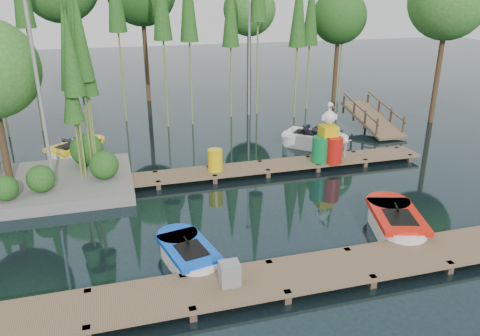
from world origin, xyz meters
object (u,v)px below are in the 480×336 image
object	(u,v)px
yellow_barrel	(215,160)
island	(18,100)
drum_cluster	(329,144)
boat_red	(396,223)
boat_blue	(188,255)
boat_yellow_far	(75,150)
utility_cabinet	(230,273)

from	to	relation	value
yellow_barrel	island	bearing A→B (deg)	172.98
drum_cluster	boat_red	bearing A→B (deg)	-94.23
island	boat_red	world-z (taller)	island
boat_blue	boat_yellow_far	xyz separation A→B (m)	(-3.11, 9.25, 0.05)
island	boat_blue	size ratio (longest dim) A/B	2.59
island	utility_cabinet	xyz separation A→B (m)	(5.13, -7.79, -2.60)
utility_cabinet	drum_cluster	distance (m)	8.96
boat_red	utility_cabinet	xyz separation A→B (m)	(-5.39, -1.60, 0.30)
drum_cluster	utility_cabinet	bearing A→B (deg)	-130.17
boat_red	boat_yellow_far	distance (m)	13.02
boat_red	boat_blue	bearing A→B (deg)	-163.03
boat_red	drum_cluster	world-z (taller)	drum_cluster
utility_cabinet	yellow_barrel	distance (m)	7.12
boat_yellow_far	boat_red	bearing A→B (deg)	-69.24
boat_red	boat_yellow_far	world-z (taller)	boat_yellow_far
yellow_barrel	utility_cabinet	bearing A→B (deg)	-100.48
boat_yellow_far	utility_cabinet	xyz separation A→B (m)	(3.80, -10.83, 0.29)
boat_yellow_far	drum_cluster	xyz separation A→B (m)	(9.57, -3.99, 0.69)
boat_red	boat_yellow_far	xyz separation A→B (m)	(-9.18, 9.23, 0.01)
boat_yellow_far	utility_cabinet	bearing A→B (deg)	-94.77
island	boat_blue	bearing A→B (deg)	-54.39
island	boat_red	size ratio (longest dim) A/B	2.19
island	boat_yellow_far	size ratio (longest dim) A/B	2.42
drum_cluster	boat_blue	bearing A→B (deg)	-140.86
boat_red	yellow_barrel	distance (m)	6.79
utility_cabinet	drum_cluster	xyz separation A→B (m)	(5.77, 6.84, 0.40)
island	drum_cluster	xyz separation A→B (m)	(10.90, -0.95, -2.21)
island	yellow_barrel	xyz separation A→B (m)	(6.42, -0.79, -2.48)
island	boat_yellow_far	world-z (taller)	island
boat_blue	yellow_barrel	bearing A→B (deg)	57.51
boat_blue	drum_cluster	world-z (taller)	drum_cluster
yellow_barrel	drum_cluster	xyz separation A→B (m)	(4.48, -0.16, 0.27)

